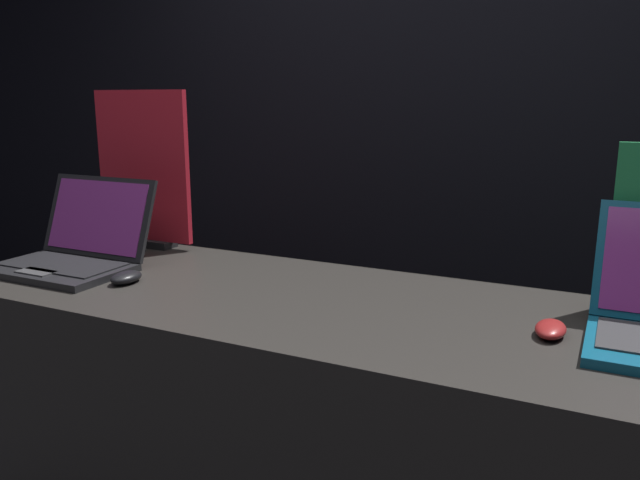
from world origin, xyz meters
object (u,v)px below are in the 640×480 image
at_px(promo_stand_front, 143,173).
at_px(mouse_back, 551,329).
at_px(mouse_front, 126,277).
at_px(laptop_front, 75,248).

relative_size(promo_stand_front, mouse_back, 4.76).
distance_m(mouse_front, promo_stand_front, 0.49).
xyz_separation_m(mouse_front, promo_stand_front, (-0.24, 0.37, 0.23)).
bearing_deg(laptop_front, mouse_front, -13.05).
xyz_separation_m(promo_stand_front, mouse_back, (1.30, -0.28, -0.23)).
xyz_separation_m(laptop_front, mouse_back, (1.30, 0.03, -0.04)).
distance_m(laptop_front, promo_stand_front, 0.36).
bearing_deg(promo_stand_front, laptop_front, -90.00).
height_order(laptop_front, mouse_front, laptop_front).
bearing_deg(mouse_back, mouse_front, -175.21).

